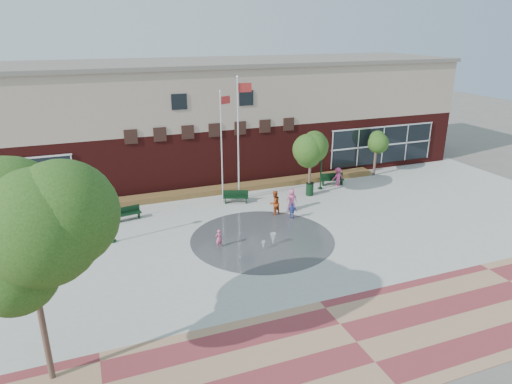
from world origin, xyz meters
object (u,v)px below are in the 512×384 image
object	(u,v)px
flagpole_left	(222,142)
flagpole_right	(239,133)
trash_can	(310,189)
child_splash	(219,238)
tree_big_left	(26,234)
bench_left	(128,216)

from	to	relation	value
flagpole_left	flagpole_right	size ratio (longest dim) A/B	0.90
trash_can	flagpole_right	bearing A→B (deg)	170.30
flagpole_right	trash_can	world-z (taller)	flagpole_right
flagpole_left	flagpole_right	distance (m)	1.29
child_splash	flagpole_left	bearing A→B (deg)	-118.03
flagpole_right	child_splash	world-z (taller)	flagpole_right
flagpole_left	trash_can	world-z (taller)	flagpole_left
flagpole_right	tree_big_left	world-z (taller)	flagpole_right
tree_big_left	child_splash	distance (m)	12.49
flagpole_left	bench_left	size ratio (longest dim) A/B	4.36
flagpole_right	trash_can	xyz separation A→B (m)	(5.16, -0.88, -4.39)
flagpole_left	bench_left	xyz separation A→B (m)	(-6.73, -0.96, -4.08)
flagpole_right	trash_can	distance (m)	6.83
flagpole_left	bench_left	world-z (taller)	flagpole_left
trash_can	child_splash	size ratio (longest dim) A/B	0.90
child_splash	bench_left	bearing A→B (deg)	-61.86
trash_can	tree_big_left	size ratio (longest dim) A/B	0.12
trash_can	flagpole_left	bearing A→B (deg)	170.50
bench_left	child_splash	xyz separation A→B (m)	(4.37, -5.81, 0.26)
flagpole_left	flagpole_right	bearing A→B (deg)	-32.25
bench_left	child_splash	world-z (taller)	child_splash
bench_left	child_splash	distance (m)	7.27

